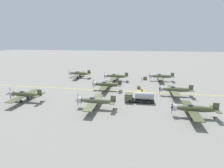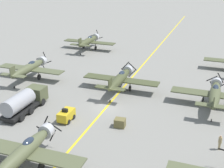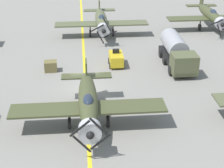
{
  "view_description": "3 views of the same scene",
  "coord_description": "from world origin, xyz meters",
  "px_view_note": "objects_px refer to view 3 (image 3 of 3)",
  "views": [
    {
      "loc": [
        -56.0,
        -5.13,
        17.04
      ],
      "look_at": [
        -4.52,
        3.49,
        3.47
      ],
      "focal_mm": 28.0,
      "sensor_mm": 36.0,
      "label": 1
    },
    {
      "loc": [
        14.1,
        -36.69,
        19.17
      ],
      "look_at": [
        0.13,
        1.8,
        2.78
      ],
      "focal_mm": 50.0,
      "sensor_mm": 36.0,
      "label": 2
    },
    {
      "loc": [
        0.29,
        31.46,
        16.04
      ],
      "look_at": [
        -2.27,
        2.47,
        1.73
      ],
      "focal_mm": 60.0,
      "sensor_mm": 36.0,
      "label": 3
    }
  ],
  "objects_px": {
    "airplane_mid_center": "(88,103)",
    "supply_crate_by_tanker": "(51,66)",
    "airplane_near_left": "(211,15)",
    "tow_tractor": "(116,59)",
    "fuel_tanker": "(177,52)",
    "airplane_near_center": "(101,21)"
  },
  "relations": [
    {
      "from": "airplane_mid_center",
      "to": "supply_crate_by_tanker",
      "type": "relative_size",
      "value": 9.2
    },
    {
      "from": "airplane_near_left",
      "to": "tow_tractor",
      "type": "height_order",
      "value": "airplane_near_left"
    },
    {
      "from": "airplane_near_left",
      "to": "airplane_mid_center",
      "type": "relative_size",
      "value": 1.0
    },
    {
      "from": "supply_crate_by_tanker",
      "to": "tow_tractor",
      "type": "bearing_deg",
      "value": -173.24
    },
    {
      "from": "fuel_tanker",
      "to": "tow_tractor",
      "type": "xyz_separation_m",
      "value": [
        6.47,
        -0.49,
        -0.72
      ]
    },
    {
      "from": "supply_crate_by_tanker",
      "to": "fuel_tanker",
      "type": "bearing_deg",
      "value": -178.56
    },
    {
      "from": "airplane_mid_center",
      "to": "airplane_near_left",
      "type": "bearing_deg",
      "value": -113.99
    },
    {
      "from": "supply_crate_by_tanker",
      "to": "airplane_near_left",
      "type": "bearing_deg",
      "value": -149.71
    },
    {
      "from": "supply_crate_by_tanker",
      "to": "airplane_near_center",
      "type": "bearing_deg",
      "value": -118.57
    },
    {
      "from": "airplane_near_left",
      "to": "supply_crate_by_tanker",
      "type": "xyz_separation_m",
      "value": [
        21.04,
        12.29,
        -1.47
      ]
    },
    {
      "from": "tow_tractor",
      "to": "airplane_near_left",
      "type": "bearing_deg",
      "value": -140.89
    },
    {
      "from": "airplane_near_left",
      "to": "airplane_mid_center",
      "type": "height_order",
      "value": "airplane_near_left"
    },
    {
      "from": "tow_tractor",
      "to": "fuel_tanker",
      "type": "bearing_deg",
      "value": 175.71
    },
    {
      "from": "fuel_tanker",
      "to": "tow_tractor",
      "type": "distance_m",
      "value": 6.53
    },
    {
      "from": "airplane_near_left",
      "to": "fuel_tanker",
      "type": "distance_m",
      "value": 14.19
    },
    {
      "from": "airplane_near_left",
      "to": "fuel_tanker",
      "type": "height_order",
      "value": "airplane_near_left"
    },
    {
      "from": "airplane_near_center",
      "to": "tow_tractor",
      "type": "bearing_deg",
      "value": 100.49
    },
    {
      "from": "airplane_near_left",
      "to": "airplane_near_center",
      "type": "xyz_separation_m",
      "value": [
        15.04,
        1.27,
        0.0
      ]
    },
    {
      "from": "tow_tractor",
      "to": "supply_crate_by_tanker",
      "type": "relative_size",
      "value": 1.99
    },
    {
      "from": "airplane_near_center",
      "to": "fuel_tanker",
      "type": "bearing_deg",
      "value": 129.98
    },
    {
      "from": "airplane_near_left",
      "to": "airplane_near_center",
      "type": "relative_size",
      "value": 1.0
    },
    {
      "from": "airplane_near_left",
      "to": "supply_crate_by_tanker",
      "type": "distance_m",
      "value": 24.41
    }
  ]
}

